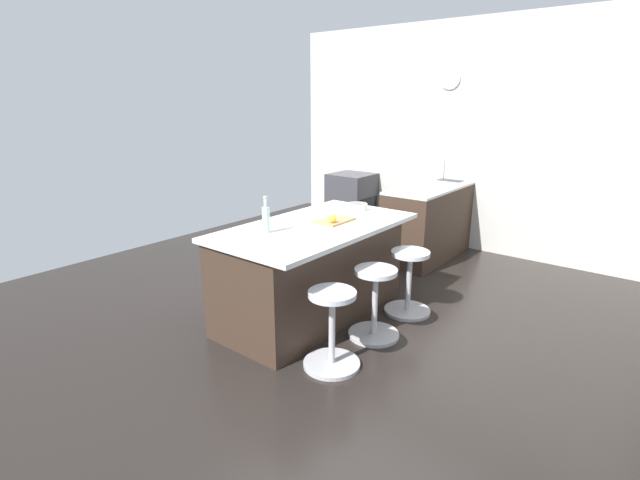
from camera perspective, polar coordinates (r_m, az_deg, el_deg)
ground_plane at (r=4.68m, az=3.74°, el=-8.08°), size 6.82×6.82×0.00m
interior_partition_left at (r=6.59m, az=17.45°, el=11.80°), size 0.15×5.24×2.95m
sink_cabinet at (r=6.48m, az=14.66°, el=2.88°), size 2.24×0.60×1.20m
oven_range at (r=7.17m, az=3.90°, el=4.56°), size 0.60×0.61×0.89m
kitchen_island at (r=4.34m, az=-1.00°, el=-3.64°), size 1.91×1.03×0.89m
stool_by_window at (r=4.52m, az=10.78°, el=-5.30°), size 0.44×0.44×0.62m
stool_middle at (r=4.03m, az=6.69°, el=-7.89°), size 0.44×0.44×0.62m
stool_near_camera at (r=3.59m, az=1.46°, el=-11.11°), size 0.44×0.44×0.62m
cutting_board at (r=4.29m, az=1.74°, el=2.40°), size 0.36×0.24×0.02m
apple_yellow at (r=4.17m, az=1.53°, el=2.62°), size 0.07×0.07×0.07m
water_bottle at (r=3.92m, az=-6.62°, el=2.60°), size 0.06×0.06×0.31m
fruit_bowl at (r=4.73m, az=4.57°, el=4.10°), size 0.20×0.20×0.07m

